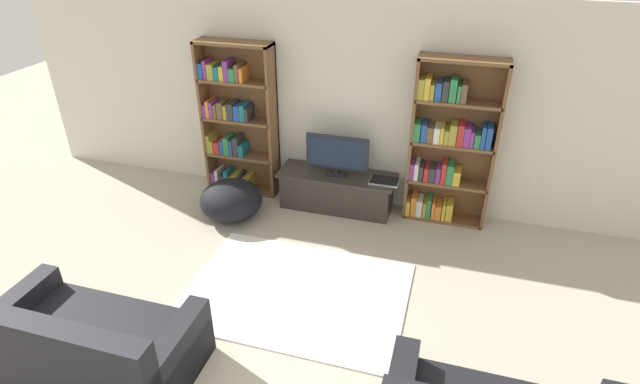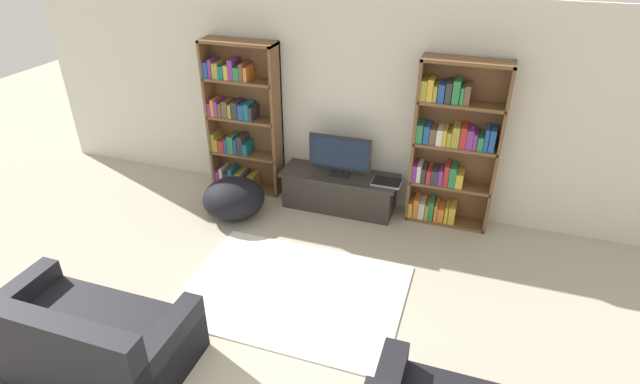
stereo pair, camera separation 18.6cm
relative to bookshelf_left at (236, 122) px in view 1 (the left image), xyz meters
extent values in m
cube|color=silver|center=(1.45, 0.17, 0.33)|extent=(8.80, 0.06, 2.60)
cube|color=brown|center=(-0.41, -0.03, 0.03)|extent=(0.04, 0.30, 2.01)
cube|color=brown|center=(0.53, -0.03, 0.03)|extent=(0.04, 0.30, 2.01)
cube|color=brown|center=(0.06, 0.10, 0.03)|extent=(0.97, 0.04, 2.01)
cube|color=brown|center=(0.06, -0.03, 1.02)|extent=(0.97, 0.30, 0.04)
cube|color=brown|center=(0.06, -0.03, -0.95)|extent=(0.93, 0.30, 0.04)
cube|color=#7F338C|center=(-0.36, -0.04, -0.84)|extent=(0.06, 0.24, 0.20)
cube|color=silver|center=(-0.30, -0.04, -0.81)|extent=(0.04, 0.24, 0.24)
cube|color=#333338|center=(-0.23, -0.04, -0.85)|extent=(0.08, 0.24, 0.18)
cube|color=#196B75|center=(-0.16, -0.04, -0.81)|extent=(0.06, 0.24, 0.25)
cube|color=orange|center=(-0.10, -0.04, -0.85)|extent=(0.05, 0.24, 0.17)
cube|color=#9E9333|center=(-0.04, -0.04, -0.83)|extent=(0.07, 0.24, 0.20)
cube|color=#333338|center=(0.03, -0.04, -0.83)|extent=(0.04, 0.24, 0.21)
cube|color=orange|center=(0.09, -0.04, -0.85)|extent=(0.06, 0.24, 0.16)
cube|color=#9E9333|center=(0.15, -0.04, -0.84)|extent=(0.06, 0.24, 0.19)
cube|color=brown|center=(0.06, -0.03, -0.45)|extent=(0.93, 0.30, 0.04)
cube|color=#9E9333|center=(-0.36, -0.04, -0.31)|extent=(0.05, 0.24, 0.24)
cube|color=#9E9333|center=(-0.32, -0.04, -0.35)|extent=(0.04, 0.24, 0.17)
cube|color=#B72D28|center=(-0.25, -0.04, -0.35)|extent=(0.08, 0.24, 0.16)
cube|color=#234C99|center=(-0.18, -0.04, -0.34)|extent=(0.05, 0.24, 0.19)
cube|color=#2D7F47|center=(-0.11, -0.04, -0.31)|extent=(0.08, 0.24, 0.24)
cube|color=#234C99|center=(-0.04, -0.04, -0.33)|extent=(0.04, 0.24, 0.21)
cube|color=#333338|center=(0.03, -0.04, -0.30)|extent=(0.07, 0.24, 0.25)
cube|color=#196B75|center=(0.10, -0.04, -0.35)|extent=(0.06, 0.24, 0.16)
cube|color=brown|center=(0.06, -0.03, 0.05)|extent=(0.93, 0.30, 0.04)
cube|color=#7F338C|center=(-0.37, -0.04, 0.15)|extent=(0.04, 0.24, 0.17)
cube|color=orange|center=(-0.32, -0.04, 0.18)|extent=(0.05, 0.24, 0.22)
cube|color=#7F338C|center=(-0.27, -0.04, 0.17)|extent=(0.04, 0.24, 0.21)
cube|color=brown|center=(-0.21, -0.04, 0.16)|extent=(0.05, 0.24, 0.18)
cube|color=brown|center=(-0.14, -0.04, 0.18)|extent=(0.08, 0.24, 0.21)
cube|color=#9E9333|center=(-0.07, -0.04, 0.16)|extent=(0.04, 0.24, 0.18)
cube|color=#333338|center=(0.00, -0.04, 0.18)|extent=(0.08, 0.24, 0.22)
cube|color=#234C99|center=(0.09, -0.04, 0.17)|extent=(0.08, 0.24, 0.20)
cube|color=#196B75|center=(0.16, -0.04, 0.18)|extent=(0.06, 0.24, 0.21)
cube|color=#333338|center=(0.22, -0.04, 0.16)|extent=(0.04, 0.24, 0.18)
cube|color=brown|center=(0.06, -0.03, 0.55)|extent=(0.93, 0.30, 0.04)
cube|color=#234C99|center=(-0.35, -0.04, 0.67)|extent=(0.07, 0.24, 0.20)
cube|color=#7F338C|center=(-0.29, -0.04, 0.69)|extent=(0.04, 0.24, 0.23)
cube|color=#9E9333|center=(-0.22, -0.04, 0.67)|extent=(0.08, 0.24, 0.19)
cube|color=#196B75|center=(-0.14, -0.04, 0.65)|extent=(0.07, 0.24, 0.16)
cube|color=gold|center=(-0.07, -0.04, 0.66)|extent=(0.06, 0.24, 0.18)
cube|color=#7F338C|center=(-0.01, -0.04, 0.70)|extent=(0.06, 0.24, 0.25)
cube|color=#2D7F47|center=(0.06, -0.04, 0.65)|extent=(0.08, 0.24, 0.17)
cube|color=brown|center=(0.13, -0.04, 0.68)|extent=(0.05, 0.24, 0.22)
cube|color=orange|center=(0.19, -0.04, 0.66)|extent=(0.04, 0.24, 0.18)
cube|color=brown|center=(2.28, -0.03, 0.03)|extent=(0.04, 0.30, 2.01)
cube|color=brown|center=(3.21, -0.03, 0.03)|extent=(0.04, 0.30, 2.01)
cube|color=brown|center=(2.74, 0.10, 0.03)|extent=(0.97, 0.04, 2.01)
cube|color=brown|center=(2.74, -0.03, 1.02)|extent=(0.97, 0.30, 0.04)
cube|color=brown|center=(2.74, -0.03, -0.95)|extent=(0.93, 0.30, 0.04)
cube|color=gold|center=(2.32, -0.04, -0.84)|extent=(0.05, 0.24, 0.19)
cube|color=orange|center=(2.38, -0.04, -0.81)|extent=(0.06, 0.24, 0.26)
cube|color=silver|center=(2.45, -0.04, -0.82)|extent=(0.07, 0.24, 0.22)
cube|color=#9E9333|center=(2.52, -0.04, -0.83)|extent=(0.04, 0.24, 0.21)
cube|color=#2D7F47|center=(2.57, -0.04, -0.81)|extent=(0.06, 0.24, 0.25)
cube|color=orange|center=(2.63, -0.04, -0.82)|extent=(0.04, 0.24, 0.22)
cube|color=orange|center=(2.69, -0.04, -0.84)|extent=(0.07, 0.24, 0.18)
cube|color=gold|center=(2.75, -0.04, -0.83)|extent=(0.04, 0.24, 0.22)
cube|color=gold|center=(2.82, -0.04, -0.82)|extent=(0.08, 0.24, 0.23)
cube|color=brown|center=(2.74, -0.03, -0.45)|extent=(0.93, 0.30, 0.04)
cube|color=#7F338C|center=(2.32, -0.04, -0.33)|extent=(0.05, 0.24, 0.21)
cube|color=silver|center=(2.37, -0.04, -0.33)|extent=(0.05, 0.24, 0.21)
cube|color=#333338|center=(2.43, -0.04, -0.34)|extent=(0.05, 0.24, 0.19)
cube|color=#B72D28|center=(2.49, -0.04, -0.35)|extent=(0.05, 0.24, 0.17)
cube|color=#333338|center=(2.56, -0.04, -0.34)|extent=(0.08, 0.24, 0.18)
cube|color=#7F338C|center=(2.63, -0.04, -0.34)|extent=(0.05, 0.24, 0.19)
cube|color=#B72D28|center=(2.69, -0.04, -0.30)|extent=(0.06, 0.24, 0.26)
cube|color=#2D7F47|center=(2.76, -0.04, -0.31)|extent=(0.08, 0.24, 0.24)
cube|color=gold|center=(2.84, -0.04, -0.35)|extent=(0.08, 0.24, 0.17)
cube|color=brown|center=(2.74, -0.03, 0.05)|extent=(0.93, 0.30, 0.04)
cube|color=#2D7F47|center=(2.33, -0.04, 0.18)|extent=(0.08, 0.24, 0.22)
cube|color=#234C99|center=(2.41, -0.04, 0.18)|extent=(0.06, 0.24, 0.21)
cube|color=brown|center=(2.48, -0.04, 0.16)|extent=(0.07, 0.24, 0.19)
cube|color=silver|center=(2.56, -0.04, 0.16)|extent=(0.07, 0.24, 0.19)
cube|color=gold|center=(2.61, -0.04, 0.17)|extent=(0.04, 0.24, 0.20)
cube|color=#9E9333|center=(2.66, -0.04, 0.15)|extent=(0.05, 0.24, 0.17)
cube|color=#9E9333|center=(2.73, -0.04, 0.19)|extent=(0.08, 0.24, 0.24)
cube|color=#B72D28|center=(2.81, -0.04, 0.19)|extent=(0.07, 0.24, 0.25)
cube|color=#7F338C|center=(2.89, -0.04, 0.18)|extent=(0.07, 0.24, 0.22)
cube|color=#7F338C|center=(2.95, -0.04, 0.16)|extent=(0.04, 0.24, 0.19)
cube|color=#2D7F47|center=(3.00, -0.04, 0.15)|extent=(0.06, 0.24, 0.16)
cube|color=#234C99|center=(3.06, -0.04, 0.20)|extent=(0.04, 0.24, 0.26)
cube|color=#234C99|center=(3.12, -0.04, 0.20)|extent=(0.06, 0.24, 0.26)
cube|color=brown|center=(2.74, -0.03, 0.55)|extent=(0.93, 0.30, 0.04)
cube|color=#9E9333|center=(2.33, -0.04, 0.68)|extent=(0.07, 0.24, 0.23)
cube|color=gold|center=(2.40, -0.04, 0.69)|extent=(0.06, 0.24, 0.24)
cube|color=#9E9333|center=(2.45, -0.04, 0.66)|extent=(0.04, 0.24, 0.18)
cube|color=#234C99|center=(2.52, -0.04, 0.67)|extent=(0.07, 0.24, 0.20)
cube|color=#333338|center=(2.59, -0.04, 0.68)|extent=(0.06, 0.24, 0.23)
cube|color=#2D7F47|center=(2.67, -0.04, 0.70)|extent=(0.08, 0.24, 0.26)
cube|color=#2D7F47|center=(2.73, -0.04, 0.67)|extent=(0.04, 0.24, 0.19)
cube|color=brown|center=(2.79, -0.04, 0.68)|extent=(0.06, 0.24, 0.21)
cube|color=#332D28|center=(1.40, -0.14, -0.75)|extent=(1.39, 0.47, 0.44)
cube|color=#332D28|center=(1.40, -0.14, -0.51)|extent=(1.48, 0.50, 0.04)
cube|color=black|center=(1.40, -0.15, -0.48)|extent=(0.24, 0.16, 0.03)
cylinder|color=black|center=(1.40, -0.15, -0.44)|extent=(0.04, 0.04, 0.05)
cube|color=black|center=(1.40, -0.15, -0.19)|extent=(0.78, 0.04, 0.44)
cube|color=black|center=(1.40, -0.17, -0.19)|extent=(0.73, 0.00, 0.40)
cube|color=#B7B7BC|center=(2.01, -0.18, -0.48)|extent=(0.35, 0.24, 0.02)
cube|color=black|center=(2.01, -0.18, -0.46)|extent=(0.34, 0.23, 0.00)
cube|color=white|center=(1.45, -1.88, -0.96)|extent=(2.18, 1.56, 0.02)
cube|color=black|center=(0.15, -3.22, -0.78)|extent=(1.69, 0.93, 0.38)
cube|color=black|center=(0.15, -3.59, -0.36)|extent=(1.69, 0.18, 0.45)
cube|color=black|center=(-0.61, -3.22, -0.69)|extent=(0.18, 0.93, 0.56)
cube|color=black|center=(0.90, -3.22, -0.69)|extent=(0.18, 0.93, 0.56)
ellipsoid|color=black|center=(0.21, -0.74, -0.73)|extent=(0.76, 0.76, 0.48)
camera|label=1|loc=(2.76, -5.52, 2.40)|focal=28.00mm
camera|label=2|loc=(2.94, -5.46, 2.40)|focal=28.00mm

